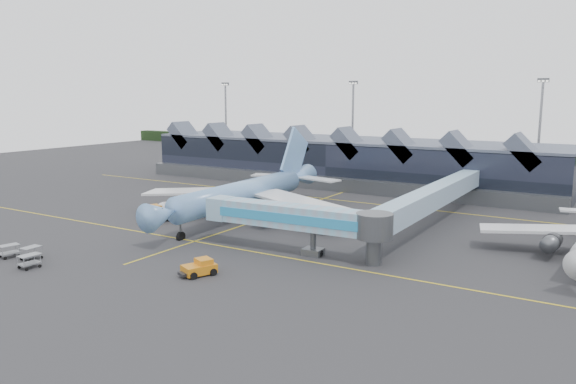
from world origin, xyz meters
The scene contains 10 objects.
ground centered at (0.00, 0.00, 0.00)m, with size 260.00×260.00×0.00m, color #242426.
taxi_stripes centered at (0.00, 10.00, 0.01)m, with size 120.00×60.00×0.01m.
tree_line_far centered at (0.00, 110.00, 2.00)m, with size 260.00×4.00×4.00m, color black.
terminal centered at (-5.07, 47.35, 4.88)m, with size 90.00×22.25×12.52m.
light_masts centered at (21.00, 62.80, 12.49)m, with size 132.40×42.56×22.45m.
main_airliner centered at (-2.67, 7.36, 4.02)m, with size 36.99×42.52×13.67m.
jet_bridge centered at (15.35, -5.64, 4.25)m, with size 24.19×4.76×5.98m.
fuel_truck centered at (-11.32, 0.43, 1.62)m, with size 5.21×8.38×2.88m.
pushback_tug centered at (9.61, -18.26, 0.76)m, with size 3.47×4.23×1.70m.
baggage_carts centered at (-10.74, -25.11, 0.84)m, with size 7.50×4.33×1.50m.
Camera 1 is at (47.50, -62.06, 18.81)m, focal length 35.00 mm.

